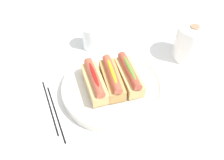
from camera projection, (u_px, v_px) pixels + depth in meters
ground_plane at (119, 92)px, 0.83m from camera, size 2.40×2.40×0.00m
serving_bowl at (112, 88)px, 0.82m from camera, size 0.32×0.32×0.04m
hotdog_front at (95, 82)px, 0.78m from camera, size 0.15×0.06×0.06m
hotdog_back at (112, 78)px, 0.79m from camera, size 0.15×0.07×0.06m
hotdog_side at (129, 75)px, 0.80m from camera, size 0.15×0.06×0.06m
water_glass at (91, 38)px, 0.96m from camera, size 0.07×0.07×0.09m
paper_towel_roll at (191, 42)px, 0.90m from camera, size 0.11×0.11×0.13m
chopstick_near at (56, 113)px, 0.78m from camera, size 0.22×0.01×0.01m
chopstick_far at (50, 107)px, 0.79m from camera, size 0.22×0.01×0.01m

